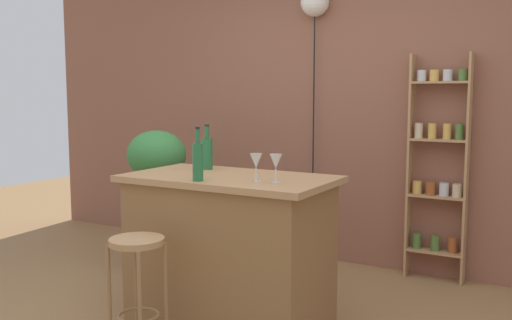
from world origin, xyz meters
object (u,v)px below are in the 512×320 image
bottle_vinegar (198,161)px  wine_glass_center (276,162)px  spice_shelf (438,166)px  potted_plant (157,165)px  bar_stool (137,269)px  pendant_globe_light (315,5)px  bottle_spirits_clear (207,152)px  plant_stool (158,244)px  wine_glass_left (256,162)px

bottle_vinegar → wine_glass_center: bottle_vinegar is taller
spice_shelf → potted_plant: 2.25m
potted_plant → wine_glass_center: potted_plant is taller
bar_stool → pendant_globe_light: size_ratio=0.28×
bottle_spirits_clear → pendant_globe_light: size_ratio=0.13×
spice_shelf → pendant_globe_light: size_ratio=0.75×
spice_shelf → plant_stool: 2.35m
bottle_spirits_clear → spice_shelf: bearing=47.0°
spice_shelf → bottle_vinegar: spice_shelf is taller
spice_shelf → potted_plant: spice_shelf is taller
plant_stool → bottle_spirits_clear: 1.28m
bar_stool → wine_glass_center: (0.60, 0.53, 0.58)m
plant_stool → pendant_globe_light: size_ratio=0.18×
wine_glass_left → wine_glass_center: (0.11, 0.03, 0.00)m
pendant_globe_light → wine_glass_center: bearing=-73.3°
bar_stool → plant_stool: bearing=125.3°
bottle_vinegar → wine_glass_center: 0.46m
bar_stool → plant_stool: (-0.90, 1.27, -0.28)m
bottle_spirits_clear → pendant_globe_light: pendant_globe_light is taller
spice_shelf → bottle_vinegar: (-1.00, -1.79, 0.17)m
bar_stool → potted_plant: potted_plant is taller
plant_stool → wine_glass_left: (1.38, -0.77, 0.86)m
potted_plant → plant_stool: bearing=90.0°
pendant_globe_light → bottle_spirits_clear: bearing=-97.6°
spice_shelf → bottle_spirits_clear: size_ratio=5.81×
potted_plant → wine_glass_left: potted_plant is taller
bottle_vinegar → wine_glass_center: size_ratio=1.94×
bar_stool → plant_stool: 1.57m
wine_glass_left → pendant_globe_light: pendant_globe_light is taller
plant_stool → potted_plant: 0.67m
potted_plant → bottle_vinegar: size_ratio=2.35×
bottle_vinegar → wine_glass_left: size_ratio=1.94×
wine_glass_center → pendant_globe_light: (-0.49, 1.63, 1.14)m
pendant_globe_light → spice_shelf: bearing=-1.2°
spice_shelf → wine_glass_center: 1.71m
spice_shelf → wine_glass_center: bearing=-109.7°
plant_stool → potted_plant: (0.00, -0.00, 0.67)m
plant_stool → spice_shelf: bearing=22.8°
wine_glass_center → pendant_globe_light: bearing=106.7°
bar_stool → bottle_vinegar: 0.70m
bar_stool → spice_shelf: (1.17, 2.13, 0.42)m
bottle_spirits_clear → wine_glass_center: bearing=-22.1°
bottle_vinegar → bar_stool: bearing=-117.2°
wine_glass_left → pendant_globe_light: (-0.38, 1.66, 1.14)m
plant_stool → bottle_spirits_clear: bearing=-29.4°
plant_stool → bottle_vinegar: size_ratio=1.30×
spice_shelf → plant_stool: (-2.07, -0.87, -0.70)m
bar_stool → potted_plant: bearing=125.3°
wine_glass_center → bottle_spirits_clear: bearing=157.9°
plant_stool → wine_glass_center: wine_glass_center is taller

